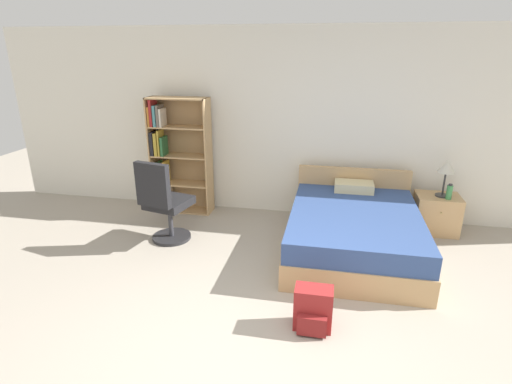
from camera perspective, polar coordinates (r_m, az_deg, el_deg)
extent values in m
plane|color=#A39989|center=(3.28, 0.76, -24.52)|extent=(14.00, 14.00, 0.00)
cube|color=silver|center=(5.65, 6.91, 9.50)|extent=(9.00, 0.06, 2.60)
cube|color=tan|center=(6.03, -14.40, 5.14)|extent=(0.02, 0.32, 1.67)
cube|color=tan|center=(5.72, -6.77, 4.87)|extent=(0.02, 0.32, 1.67)
cube|color=#A48256|center=(6.00, -10.15, 5.39)|extent=(0.86, 0.01, 1.67)
cube|color=tan|center=(6.12, -10.20, -2.46)|extent=(0.82, 0.30, 0.02)
cube|color=#665B51|center=(6.15, -13.86, -0.75)|extent=(0.03, 0.18, 0.35)
cube|color=#7A387F|center=(6.15, -13.48, -1.17)|extent=(0.04, 0.19, 0.26)
cube|color=navy|center=(6.14, -12.95, -0.84)|extent=(0.04, 0.24, 0.33)
cube|color=beige|center=(6.13, -12.59, -0.99)|extent=(0.03, 0.23, 0.30)
cube|color=beige|center=(6.12, -12.30, -0.93)|extent=(0.02, 0.24, 0.32)
cube|color=tan|center=(5.98, -10.44, 1.25)|extent=(0.82, 0.30, 0.02)
cube|color=black|center=(6.06, -13.98, 2.65)|extent=(0.03, 0.25, 0.26)
cube|color=#2D6638|center=(6.04, -13.69, 2.83)|extent=(0.03, 0.24, 0.31)
cube|color=teal|center=(6.00, -13.44, 2.52)|extent=(0.04, 0.18, 0.26)
cube|color=maroon|center=(5.98, -13.06, 2.67)|extent=(0.03, 0.18, 0.30)
cube|color=gold|center=(5.98, -12.67, 2.84)|extent=(0.02, 0.22, 0.33)
cube|color=tan|center=(5.86, -10.69, 5.11)|extent=(0.82, 0.30, 0.02)
cube|color=black|center=(5.95, -14.28, 6.81)|extent=(0.04, 0.25, 0.33)
cube|color=gold|center=(5.92, -13.78, 6.75)|extent=(0.04, 0.24, 0.32)
cube|color=gold|center=(5.88, -13.44, 6.89)|extent=(0.03, 0.20, 0.37)
cube|color=#2D6638|center=(5.87, -13.01, 6.43)|extent=(0.03, 0.21, 0.27)
cube|color=tan|center=(5.77, -10.95, 9.12)|extent=(0.82, 0.30, 0.02)
cube|color=orange|center=(5.86, -14.79, 10.43)|extent=(0.03, 0.20, 0.27)
cube|color=maroon|center=(5.84, -14.47, 10.91)|extent=(0.04, 0.21, 0.37)
cube|color=teal|center=(5.82, -14.04, 10.53)|extent=(0.04, 0.19, 0.29)
cube|color=#665B51|center=(5.81, -13.53, 10.58)|extent=(0.04, 0.23, 0.29)
cube|color=beige|center=(5.79, -13.20, 10.35)|extent=(0.03, 0.21, 0.25)
cube|color=tan|center=(5.72, -11.21, 13.03)|extent=(0.86, 0.32, 0.02)
cube|color=tan|center=(4.89, 13.66, -6.88)|extent=(1.49, 1.97, 0.29)
cube|color=#334C84|center=(4.78, 13.91, -4.06)|extent=(1.46, 1.93, 0.24)
cube|color=tan|center=(5.67, 13.58, -0.44)|extent=(1.49, 0.08, 0.78)
cube|color=beige|center=(5.41, 13.81, 0.77)|extent=(0.50, 0.30, 0.12)
cylinder|color=#232326|center=(5.26, -11.94, -6.29)|extent=(0.49, 0.49, 0.04)
cylinder|color=#333338|center=(5.17, -12.11, -4.08)|extent=(0.06, 0.06, 0.40)
cube|color=black|center=(5.07, -12.31, -1.48)|extent=(0.57, 0.57, 0.10)
cube|color=black|center=(4.76, -14.55, 0.94)|extent=(0.45, 0.18, 0.53)
cube|color=tan|center=(5.75, 24.33, -2.85)|extent=(0.54, 0.42, 0.50)
sphere|color=tan|center=(5.52, 24.95, -2.75)|extent=(0.02, 0.02, 0.02)
cylinder|color=#333333|center=(5.66, 25.04, -0.45)|extent=(0.17, 0.17, 0.02)
cylinder|color=#333333|center=(5.62, 25.28, 1.09)|extent=(0.02, 0.02, 0.30)
cone|color=beige|center=(5.55, 25.62, 3.36)|extent=(0.22, 0.22, 0.16)
cylinder|color=#3F8C4C|center=(5.57, 25.89, -0.04)|extent=(0.07, 0.07, 0.18)
cylinder|color=#2D2D33|center=(5.54, 26.04, 0.93)|extent=(0.05, 0.05, 0.02)
cube|color=maroon|center=(3.61, 8.17, -16.05)|extent=(0.33, 0.19, 0.39)
cube|color=maroon|center=(3.55, 7.97, -18.39)|extent=(0.25, 0.07, 0.17)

